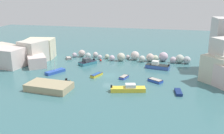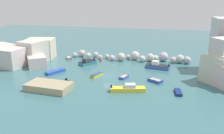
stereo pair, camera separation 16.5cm
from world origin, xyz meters
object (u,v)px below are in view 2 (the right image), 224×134
(moored_boat_1, at_px, (157,66))
(moored_boat_6, at_px, (124,77))
(moored_boat_4, at_px, (65,86))
(moored_boat_0, at_px, (55,71))
(channel_buoy, at_px, (101,60))
(moored_boat_10, at_px, (30,84))
(stone_dock, at_px, (49,86))
(moored_boat_8, at_px, (178,92))
(moored_boat_2, at_px, (87,62))
(moored_boat_5, at_px, (128,89))
(moored_boat_7, at_px, (69,58))
(moored_boat_9, at_px, (155,81))
(moored_boat_3, at_px, (96,75))

(moored_boat_1, distance_m, moored_boat_6, 11.71)
(moored_boat_4, bearing_deg, moored_boat_0, -160.51)
(channel_buoy, relative_size, moored_boat_10, 0.23)
(channel_buoy, bearing_deg, stone_dock, -100.88)
(stone_dock, bearing_deg, moored_boat_8, 8.60)
(channel_buoy, height_order, moored_boat_6, channel_buoy)
(moored_boat_10, bearing_deg, stone_dock, -108.94)
(stone_dock, height_order, moored_boat_2, moored_boat_2)
(moored_boat_2, relative_size, moored_boat_4, 0.89)
(moored_boat_1, xyz_separation_m, moored_boat_2, (-18.63, -0.47, -0.02))
(stone_dock, height_order, moored_boat_5, moored_boat_5)
(moored_boat_7, relative_size, moored_boat_9, 0.85)
(moored_boat_8, bearing_deg, stone_dock, 91.67)
(channel_buoy, height_order, moored_boat_2, moored_boat_2)
(moored_boat_5, bearing_deg, channel_buoy, 105.24)
(moored_boat_7, xyz_separation_m, moored_boat_8, (30.56, -19.35, -0.05))
(moored_boat_8, bearing_deg, moored_boat_7, 50.73)
(moored_boat_0, xyz_separation_m, moored_boat_6, (16.93, -0.10, -0.07))
(moored_boat_1, relative_size, moored_boat_4, 1.08)
(moored_boat_2, distance_m, moored_boat_10, 18.84)
(moored_boat_3, height_order, moored_boat_8, moored_boat_3)
(moored_boat_5, relative_size, moored_boat_7, 2.38)
(stone_dock, distance_m, moored_boat_6, 16.85)
(moored_boat_3, height_order, moored_boat_9, moored_boat_3)
(moored_boat_9, bearing_deg, moored_boat_5, -94.17)
(moored_boat_7, bearing_deg, moored_boat_8, 27.57)
(moored_boat_4, height_order, moored_boat_5, moored_boat_5)
(moored_boat_3, bearing_deg, moored_boat_2, 50.74)
(moored_boat_0, height_order, moored_boat_10, moored_boat_0)
(moored_boat_0, height_order, moored_boat_5, moored_boat_0)
(moored_boat_2, distance_m, moored_boat_4, 17.55)
(moored_boat_3, bearing_deg, moored_boat_9, -72.53)
(moored_boat_3, relative_size, moored_boat_9, 1.05)
(moored_boat_5, bearing_deg, moored_boat_8, -7.22)
(channel_buoy, bearing_deg, moored_boat_2, -124.39)
(channel_buoy, xyz_separation_m, moored_boat_5, (11.18, -20.25, 0.25))
(moored_boat_1, xyz_separation_m, moored_boat_10, (-25.54, -17.98, -0.41))
(moored_boat_7, xyz_separation_m, moored_boat_10, (0.17, -21.57, -0.07))
(channel_buoy, distance_m, moored_boat_2, 4.69)
(channel_buoy, relative_size, moored_boat_5, 0.09)
(moored_boat_1, distance_m, moored_boat_4, 25.26)
(moored_boat_1, distance_m, moored_boat_10, 31.24)
(moored_boat_4, xyz_separation_m, moored_boat_6, (10.73, 8.62, -0.17))
(moored_boat_10, bearing_deg, moored_boat_8, -87.53)
(stone_dock, bearing_deg, moored_boat_9, 24.47)
(moored_boat_4, relative_size, moored_boat_7, 1.97)
(moored_boat_3, xyz_separation_m, moored_boat_4, (-4.27, -8.55, 0.13))
(channel_buoy, xyz_separation_m, moored_boat_8, (20.82, -19.16, -0.04))
(moored_boat_0, distance_m, moored_boat_4, 10.70)
(stone_dock, height_order, moored_boat_7, stone_dock)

